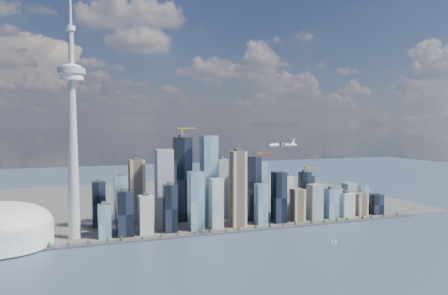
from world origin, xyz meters
name	(u,v)px	position (x,y,z in m)	size (l,w,h in m)	color
ground	(266,268)	(0.00, 0.00, 0.00)	(4000.00, 4000.00, 0.00)	#384763
seawall	(217,233)	(0.00, 250.00, 2.00)	(1100.00, 22.00, 4.00)	#383838
land	(170,200)	(0.00, 700.00, 1.50)	(1400.00, 900.00, 3.00)	#4C4C47
shoreline_trees	(217,230)	(0.00, 250.00, 8.78)	(960.53, 7.20, 8.80)	#3F2D1E
skyscraper_cluster	(228,194)	(59.62, 336.82, 72.62)	(736.00, 142.00, 235.60)	black
needle_tower	(72,128)	(-300.00, 310.00, 235.84)	(56.00, 56.00, 550.50)	#9C9C97
dome_stadium	(0,227)	(-440.00, 300.00, 39.44)	(200.00, 200.00, 86.00)	#BABABA
airplane	(282,145)	(119.18, 168.15, 200.86)	(69.70, 61.53, 17.03)	silver
sailboat_west	(332,241)	(200.83, 99.26, 2.80)	(6.22, 3.40, 8.74)	silver
sailboat_east	(336,241)	(206.04, 94.71, 2.83)	(6.39, 2.42, 8.82)	silver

